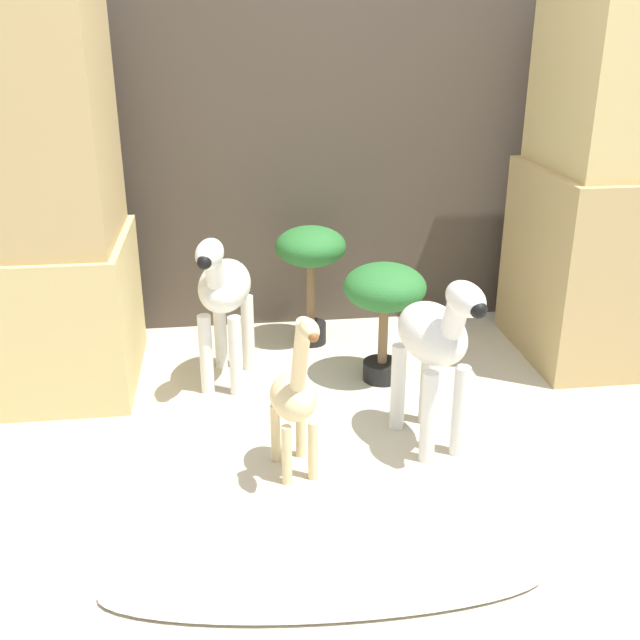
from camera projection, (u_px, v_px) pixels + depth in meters
ground_plane at (384, 504)px, 2.30m from camera, size 14.00×14.00×0.00m
wall_back at (320, 87)px, 3.31m from camera, size 6.40×0.08×2.20m
rock_pillar_left at (29, 212)px, 2.82m from camera, size 0.70×0.70×1.47m
rock_pillar_right at (618, 197)px, 3.11m from camera, size 0.70×0.70×1.47m
zebra_right at (435, 342)px, 2.48m from camera, size 0.27×0.47×0.65m
zebra_left at (223, 293)px, 2.92m from camera, size 0.27×0.47×0.65m
giraffe_figurine at (295, 396)px, 2.36m from camera, size 0.18×0.34×0.60m
potted_palm_front at (384, 295)px, 2.95m from camera, size 0.33×0.33×0.50m
potted_palm_back at (311, 256)px, 3.29m from camera, size 0.31×0.31×0.54m
surfboard at (319, 584)px, 1.96m from camera, size 1.19×0.33×0.07m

